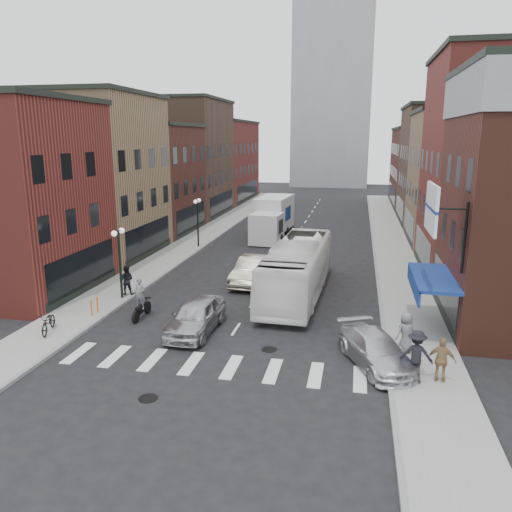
{
  "coord_description": "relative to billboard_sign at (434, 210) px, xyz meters",
  "views": [
    {
      "loc": [
        5.49,
        -20.98,
        9.07
      ],
      "look_at": [
        -0.17,
        6.73,
        2.3
      ],
      "focal_mm": 35.0,
      "sensor_mm": 36.0,
      "label": 1
    }
  ],
  "objects": [
    {
      "name": "bldg_right_far_a",
      "position": [
        6.41,
        34.5,
        0.02
      ],
      "size": [
        10.3,
        12.2,
        12.3
      ],
      "color": "#4A3325",
      "rests_on": "ground"
    },
    {
      "name": "curb_left",
      "position": [
        -15.59,
        21.5,
        -6.13
      ],
      "size": [
        0.2,
        74.0,
        0.16
      ],
      "primitive_type": "cube",
      "color": "gray",
      "rests_on": "ground"
    },
    {
      "name": "box_truck",
      "position": [
        -10.64,
        22.77,
        -4.3
      ],
      "size": [
        3.08,
        8.7,
        3.7
      ],
      "rotation": [
        0.0,
        0.0,
        -0.09
      ],
      "color": "silver",
      "rests_on": "ground"
    },
    {
      "name": "transit_bus",
      "position": [
        -6.33,
        6.44,
        -4.51
      ],
      "size": [
        3.18,
        11.76,
        3.25
      ],
      "primitive_type": "imported",
      "rotation": [
        0.0,
        0.0,
        -0.04
      ],
      "color": "white",
      "rests_on": "ground"
    },
    {
      "name": "sedan_left_near",
      "position": [
        -10.36,
        -0.22,
        -5.33
      ],
      "size": [
        2.05,
        4.76,
        1.6
      ],
      "primitive_type": "imported",
      "rotation": [
        0.0,
        0.0,
        -0.03
      ],
      "color": "#AFAFB4",
      "rests_on": "ground"
    },
    {
      "name": "streetlamp_far",
      "position": [
        -15.99,
        17.5,
        -3.22
      ],
      "size": [
        0.32,
        1.22,
        4.11
      ],
      "color": "black",
      "rests_on": "ground"
    },
    {
      "name": "parked_bicycle",
      "position": [
        -16.99,
        -1.95,
        -5.49
      ],
      "size": [
        1.18,
        1.97,
        0.98
      ],
      "primitive_type": "imported",
      "rotation": [
        0.0,
        0.0,
        0.31
      ],
      "color": "black",
      "rests_on": "sidewalk_left"
    },
    {
      "name": "curb_car",
      "position": [
        -2.09,
        -2.19,
        -5.46
      ],
      "size": [
        3.63,
        4.98,
        1.34
      ],
      "primitive_type": "imported",
      "rotation": [
        0.0,
        0.0,
        0.43
      ],
      "color": "silver",
      "rests_on": "ground"
    },
    {
      "name": "bldg_left_near",
      "position": [
        -23.58,
        4.0,
        -0.48
      ],
      "size": [
        10.3,
        9.2,
        11.3
      ],
      "color": "maroon",
      "rests_on": "ground"
    },
    {
      "name": "bldg_left_far_b",
      "position": [
        -23.58,
        48.5,
        -0.48
      ],
      "size": [
        10.3,
        16.2,
        11.3
      ],
      "color": "maroon",
      "rests_on": "ground"
    },
    {
      "name": "streetlamp_near",
      "position": [
        -15.99,
        3.5,
        -3.22
      ],
      "size": [
        0.32,
        1.22,
        4.11
      ],
      "color": "black",
      "rests_on": "ground"
    },
    {
      "name": "bldg_left_far_a",
      "position": [
        -23.58,
        34.5,
        0.52
      ],
      "size": [
        10.3,
        12.2,
        13.3
      ],
      "color": "#4A3325",
      "rests_on": "ground"
    },
    {
      "name": "ped_left_solo",
      "position": [
        -15.99,
        4.15,
        -5.12
      ],
      "size": [
        0.92,
        0.64,
        1.72
      ],
      "primitive_type": "imported",
      "rotation": [
        0.0,
        0.0,
        3.34
      ],
      "color": "black",
      "rests_on": "sidewalk_left"
    },
    {
      "name": "sidewalk_left",
      "position": [
        -17.09,
        21.5,
        -6.06
      ],
      "size": [
        3.0,
        74.0,
        0.15
      ],
      "primitive_type": "cube",
      "color": "gray",
      "rests_on": "ground"
    },
    {
      "name": "ped_right_b",
      "position": [
        0.24,
        -3.39,
        -5.11
      ],
      "size": [
        1.12,
        0.76,
        1.74
      ],
      "primitive_type": "imported",
      "rotation": [
        0.0,
        0.0,
        2.87
      ],
      "color": "#93714A",
      "rests_on": "sidewalk_right"
    },
    {
      "name": "bldg_left_mid_b",
      "position": [
        -23.58,
        23.5,
        -0.98
      ],
      "size": [
        10.3,
        10.2,
        10.3
      ],
      "color": "#4D261B",
      "rests_on": "ground"
    },
    {
      "name": "bldg_right_far_b",
      "position": [
        6.41,
        48.5,
        -0.98
      ],
      "size": [
        10.3,
        16.2,
        10.3
      ],
      "color": "#4D261B",
      "rests_on": "ground"
    },
    {
      "name": "ped_right_a",
      "position": [
        -0.66,
        -3.23,
        -5.04
      ],
      "size": [
        1.28,
        0.73,
        1.89
      ],
      "primitive_type": "imported",
      "rotation": [
        0.0,
        0.0,
        3.03
      ],
      "color": "black",
      "rests_on": "sidewalk_right"
    },
    {
      "name": "bike_rack",
      "position": [
        -16.19,
        0.8,
        -5.58
      ],
      "size": [
        0.08,
        0.68,
        0.8
      ],
      "color": "#D8590C",
      "rests_on": "sidewalk_left"
    },
    {
      "name": "sedan_left_far",
      "position": [
        -9.39,
        8.3,
        -5.29
      ],
      "size": [
        2.13,
        5.24,
        1.69
      ],
      "primitive_type": "imported",
      "rotation": [
        0.0,
        0.0,
        -0.07
      ],
      "color": "#ABA08B",
      "rests_on": "ground"
    },
    {
      "name": "motorcycle_rider",
      "position": [
        -13.68,
        0.96,
        -5.13
      ],
      "size": [
        0.6,
        2.11,
        2.15
      ],
      "rotation": [
        0.0,
        0.0,
        0.04
      ],
      "color": "black",
      "rests_on": "ground"
    },
    {
      "name": "ground",
      "position": [
        -8.59,
        -0.5,
        -6.13
      ],
      "size": [
        160.0,
        160.0,
        0.0
      ],
      "primitive_type": "plane",
      "color": "black",
      "rests_on": "ground"
    },
    {
      "name": "bldg_right_mid_a",
      "position": [
        6.41,
        13.5,
        1.02
      ],
      "size": [
        10.3,
        10.2,
        14.3
      ],
      "color": "maroon",
      "rests_on": "ground"
    },
    {
      "name": "sidewalk_right",
      "position": [
        -0.09,
        21.5,
        -6.06
      ],
      "size": [
        3.0,
        74.0,
        0.15
      ],
      "primitive_type": "cube",
      "color": "gray",
      "rests_on": "ground"
    },
    {
      "name": "bldg_left_mid_a",
      "position": [
        -23.58,
        13.5,
        0.02
      ],
      "size": [
        10.3,
        10.2,
        12.3
      ],
      "color": "#977A53",
      "rests_on": "ground"
    },
    {
      "name": "ped_right_c",
      "position": [
        -0.84,
        -0.92,
        -5.1
      ],
      "size": [
        1.03,
        0.94,
        1.77
      ],
      "primitive_type": "imported",
      "rotation": [
        0.0,
        0.0,
        3.72
      ],
      "color": "slate",
      "rests_on": "sidewalk_right"
    },
    {
      "name": "curb_right",
      "position": [
        -1.59,
        21.5,
        -6.13
      ],
      "size": [
        0.2,
        74.0,
        0.16
      ],
      "primitive_type": "cube",
      "color": "gray",
      "rests_on": "ground"
    },
    {
      "name": "awning_blue",
      "position": [
        0.34,
        2.0,
        -3.5
      ],
      "size": [
        1.8,
        5.0,
        0.78
      ],
      "color": "navy",
      "rests_on": "ground"
    },
    {
      "name": "bldg_right_mid_b",
      "position": [
        6.41,
        23.5,
        -0.48
      ],
      "size": [
        10.3,
        10.2,
        11.3
      ],
      "color": "#977A53",
      "rests_on": "ground"
    },
    {
      "name": "billboard_sign",
      "position": [
        0.0,
        0.0,
        0.0
      ],
      "size": [
        1.52,
        3.0,
        3.7
      ],
      "color": "black",
      "rests_on": "ground"
    },
    {
      "name": "crosswalk_stripes",
      "position": [
        -8.59,
        -3.5,
        -6.13
      ],
      "size": [
        12.0,
        2.2,
        0.01
      ],
      "primitive_type": "cube",
      "color": "silver",
      "rests_on": "ground"
    },
    {
      "name": "distant_tower",
      "position": [
        -8.59,
        77.5,
        18.87
      ],
      "size": [
        14.0,
        14.0,
        50.0
      ],
      "primitive_type": "cube",
      "color": "#9399A0",
      "rests_on": "ground"
    }
  ]
}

